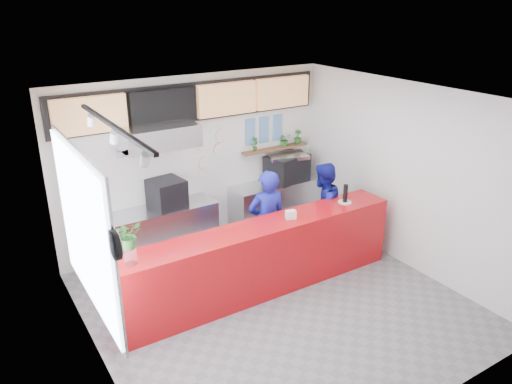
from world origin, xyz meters
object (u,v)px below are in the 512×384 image
espresso_machine (287,168)px  service_counter (261,259)px  staff_center (267,222)px  panini_oven (167,194)px  pepper_mill (345,193)px  staff_right (322,209)px

espresso_machine → service_counter: bearing=-146.1°
staff_center → panini_oven: bearing=-39.3°
service_counter → pepper_mill: pepper_mill is taller
staff_right → pepper_mill: size_ratio=5.56×
panini_oven → pepper_mill: size_ratio=1.80×
panini_oven → pepper_mill: 2.93m
service_counter → panini_oven: size_ratio=8.53×
staff_right → pepper_mill: staff_right is taller
staff_center → staff_right: 1.14m
espresso_machine → staff_right: bearing=-110.5°
panini_oven → service_counter: bearing=-75.7°
staff_center → staff_right: (1.14, 0.03, -0.05)m
espresso_machine → pepper_mill: (-0.14, -1.80, 0.11)m
service_counter → pepper_mill: 1.75m
panini_oven → pepper_mill: bearing=-45.1°
staff_center → pepper_mill: staff_center is taller
espresso_machine → pepper_mill: pepper_mill is taller
staff_right → espresso_machine: bearing=-115.0°
staff_center → espresso_machine: bearing=-124.1°
staff_right → service_counter: bearing=1.1°
staff_center → staff_right: size_ratio=1.06×
service_counter → pepper_mill: (1.60, -0.00, 0.71)m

